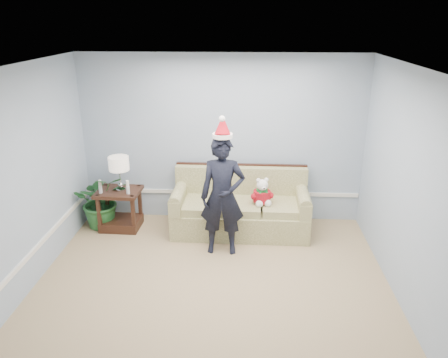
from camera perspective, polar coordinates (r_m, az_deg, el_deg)
room_shell at (r=4.63m, az=-2.21°, el=-3.13°), size 4.54×5.04×2.74m
wainscot_trim at (r=6.27m, az=-11.91°, el=-6.04°), size 4.49×4.99×0.06m
sofa at (r=6.90m, az=2.15°, el=-3.93°), size 2.11×0.92×0.98m
side_table at (r=7.18m, az=-13.36°, el=-4.36°), size 0.69×0.58×0.65m
table_lamp at (r=6.86m, az=-13.57°, el=1.79°), size 0.31×0.31×0.55m
candle_pair at (r=6.88m, az=-14.17°, el=-1.06°), size 0.48×0.05×0.21m
houseplant at (r=7.23m, az=-15.68°, el=-2.68°), size 1.00×0.94×0.90m
man at (r=6.07m, az=-0.19°, el=-2.28°), size 0.63×0.42×1.71m
santa_hat at (r=5.77m, az=-0.19°, el=6.78°), size 0.28×0.31×0.32m
teddy_bear at (r=6.63m, az=4.97°, el=-2.05°), size 0.31×0.32×0.43m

